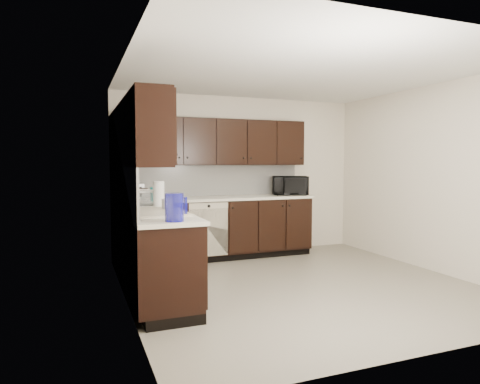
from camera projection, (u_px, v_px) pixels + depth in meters
name	position (u px, v px, depth m)	size (l,w,h in m)	color
floor	(299.00, 285.00, 5.11)	(4.00, 4.00, 0.00)	gray
ceiling	(301.00, 72.00, 4.94)	(4.00, 4.00, 0.00)	white
wall_back	(239.00, 176.00, 6.88)	(4.00, 0.02, 2.50)	beige
wall_left	(126.00, 184.00, 4.30)	(0.02, 4.00, 2.50)	beige
wall_right	(431.00, 178.00, 5.75)	(0.02, 4.00, 2.50)	beige
wall_front	(434.00, 191.00, 3.16)	(4.00, 0.02, 2.50)	beige
lower_cabinets	(193.00, 240.00, 5.75)	(3.00, 2.80, 0.90)	black
countertop	(193.00, 203.00, 5.71)	(3.03, 2.83, 0.04)	silver
backsplash	(174.00, 183.00, 5.81)	(3.00, 2.80, 0.48)	white
upper_cabinets	(184.00, 139.00, 5.71)	(3.00, 2.80, 0.70)	black
dishwasher	(209.00, 226.00, 6.13)	(0.58, 0.04, 0.78)	beige
sink	(158.00, 219.00, 4.43)	(0.54, 0.82, 0.42)	beige
microwave	(290.00, 186.00, 6.86)	(0.54, 0.37, 0.30)	black
soap_bottle_a	(167.00, 202.00, 4.66)	(0.09, 0.09, 0.19)	gray
soap_bottle_b	(126.00, 195.00, 5.37)	(0.09, 0.09, 0.22)	gray
toaster_oven	(130.00, 192.00, 6.02)	(0.35, 0.26, 0.22)	#B6B6B8
storage_bin	(141.00, 198.00, 5.26)	(0.43, 0.32, 0.17)	silver
blue_pitcher	(174.00, 207.00, 3.78)	(0.17, 0.17, 0.25)	#0F0F8C
teal_tumbler	(153.00, 194.00, 5.75)	(0.09, 0.09, 0.19)	#0C8688
paper_towel_roll	(159.00, 194.00, 5.12)	(0.13, 0.13, 0.30)	white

